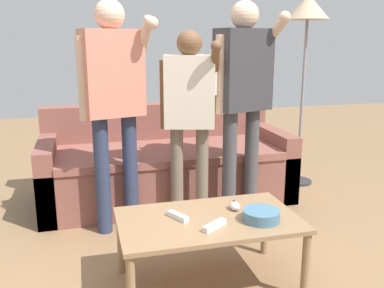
{
  "coord_description": "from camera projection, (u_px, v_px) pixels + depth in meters",
  "views": [
    {
      "loc": [
        -0.55,
        -2.07,
        1.36
      ],
      "look_at": [
        0.12,
        0.44,
        0.73
      ],
      "focal_mm": 39.24,
      "sensor_mm": 36.0,
      "label": 1
    }
  ],
  "objects": [
    {
      "name": "snack_bowl",
      "position": [
        261.0,
        215.0,
        2.28
      ],
      "size": [
        0.2,
        0.2,
        0.06
      ],
      "primitive_type": "cylinder",
      "color": "teal",
      "rests_on": "coffee_table"
    },
    {
      "name": "game_remote_nunchuk",
      "position": [
        235.0,
        206.0,
        2.43
      ],
      "size": [
        0.06,
        0.09,
        0.05
      ],
      "color": "white",
      "rests_on": "coffee_table"
    },
    {
      "name": "player_left",
      "position": [
        113.0,
        91.0,
        2.9
      ],
      "size": [
        0.53,
        0.36,
        1.64
      ],
      "color": "#2D3856",
      "rests_on": "ground"
    },
    {
      "name": "game_remote_wand_near",
      "position": [
        178.0,
        216.0,
        2.31
      ],
      "size": [
        0.1,
        0.15,
        0.03
      ],
      "color": "white",
      "rests_on": "coffee_table"
    },
    {
      "name": "player_right",
      "position": [
        243.0,
        86.0,
        3.11
      ],
      "size": [
        0.53,
        0.33,
        1.65
      ],
      "color": "#47474C",
      "rests_on": "ground"
    },
    {
      "name": "game_remote_wand_far",
      "position": [
        214.0,
        225.0,
        2.19
      ],
      "size": [
        0.15,
        0.12,
        0.03
      ],
      "color": "white",
      "rests_on": "coffee_table"
    },
    {
      "name": "player_center",
      "position": [
        189.0,
        106.0,
        3.03
      ],
      "size": [
        0.41,
        0.39,
        1.44
      ],
      "color": "#756656",
      "rests_on": "ground"
    },
    {
      "name": "ground_plane",
      "position": [
        192.0,
        286.0,
        2.4
      ],
      "size": [
        12.0,
        12.0,
        0.0
      ],
      "primitive_type": "plane",
      "color": "#93704C"
    },
    {
      "name": "couch",
      "position": [
        166.0,
        166.0,
        3.73
      ],
      "size": [
        2.11,
        0.93,
        0.8
      ],
      "color": "brown",
      "rests_on": "ground"
    },
    {
      "name": "coffee_table",
      "position": [
        208.0,
        226.0,
        2.33
      ],
      "size": [
        1.0,
        0.59,
        0.41
      ],
      "color": "#997551",
      "rests_on": "ground"
    },
    {
      "name": "floor_lamp",
      "position": [
        307.0,
        18.0,
        3.8
      ],
      "size": [
        0.39,
        0.39,
        1.78
      ],
      "color": "#2D2D33",
      "rests_on": "ground"
    }
  ]
}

